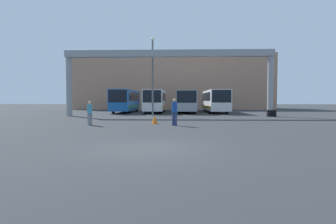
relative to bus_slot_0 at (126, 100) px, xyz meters
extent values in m
plane|color=#2D3033|center=(6.25, -27.09, -1.78)|extent=(200.00, 200.00, 0.00)
cube|color=tan|center=(6.25, 16.94, 3.34)|extent=(37.55, 12.00, 10.22)
cylinder|color=gray|center=(-4.55, -8.33, 1.39)|extent=(0.60, 0.60, 6.34)
cylinder|color=gray|center=(17.05, -8.33, 1.39)|extent=(0.60, 0.60, 6.34)
cube|color=gray|center=(6.25, -8.33, 4.91)|extent=(22.19, 0.80, 0.70)
cube|color=#1959A5|center=(0.00, 0.01, -0.06)|extent=(2.46, 10.07, 2.73)
cube|color=black|center=(0.00, -5.00, 0.44)|extent=(2.27, 0.06, 1.53)
cube|color=black|center=(0.00, 0.01, 0.44)|extent=(2.49, 8.56, 1.15)
cube|color=#268C4C|center=(0.00, 0.01, -0.93)|extent=(2.49, 9.57, 0.24)
cylinder|color=black|center=(-1.07, -2.81, -1.31)|extent=(0.28, 0.92, 0.92)
cylinder|color=black|center=(1.07, -2.81, -1.31)|extent=(0.28, 0.92, 0.92)
cylinder|color=black|center=(-1.07, 2.83, -1.31)|extent=(0.28, 0.92, 0.92)
cylinder|color=black|center=(1.07, 2.83, -1.31)|extent=(0.28, 0.92, 0.92)
cube|color=silver|center=(4.17, 0.18, -0.08)|extent=(2.45, 10.40, 2.69)
cube|color=black|center=(4.17, -5.00, 0.41)|extent=(2.25, 0.06, 1.51)
cube|color=black|center=(4.17, 0.18, 0.41)|extent=(2.48, 8.84, 1.13)
cube|color=orange|center=(4.17, 0.18, -0.94)|extent=(2.48, 9.88, 0.24)
cylinder|color=black|center=(3.10, -2.74, -1.24)|extent=(0.28, 1.08, 1.08)
cylinder|color=black|center=(5.23, -2.74, -1.24)|extent=(0.28, 1.08, 1.08)
cylinder|color=black|center=(3.10, 3.09, -1.24)|extent=(0.28, 1.08, 1.08)
cylinder|color=black|center=(5.23, 3.09, -1.24)|extent=(0.28, 1.08, 1.08)
cube|color=#999EA5|center=(8.33, 0.65, -0.11)|extent=(2.59, 11.34, 2.63)
cube|color=black|center=(8.33, -5.00, 0.37)|extent=(2.38, 0.06, 1.47)
cube|color=black|center=(8.33, 0.65, 0.37)|extent=(2.62, 9.64, 1.10)
cube|color=black|center=(8.33, 0.65, -0.95)|extent=(2.62, 10.77, 0.24)
cylinder|color=black|center=(7.20, -2.53, -1.24)|extent=(0.28, 1.06, 1.06)
cylinder|color=black|center=(9.47, -2.53, -1.24)|extent=(0.28, 1.06, 1.06)
cylinder|color=black|center=(7.20, 3.82, -1.24)|extent=(0.28, 1.06, 1.06)
cylinder|color=black|center=(9.47, 3.82, -1.24)|extent=(0.28, 1.06, 1.06)
cube|color=silver|center=(12.50, 0.49, -0.08)|extent=(2.49, 11.03, 2.70)
cube|color=black|center=(12.50, -5.00, 0.42)|extent=(2.29, 0.06, 1.51)
cube|color=black|center=(12.50, 0.49, 0.42)|extent=(2.52, 9.38, 1.13)
cube|color=orange|center=(12.50, 0.49, -0.94)|extent=(2.52, 10.48, 0.24)
cylinder|color=black|center=(11.42, -2.60, -1.28)|extent=(0.28, 1.00, 1.00)
cylinder|color=black|center=(13.59, -2.60, -1.28)|extent=(0.28, 1.00, 1.00)
cylinder|color=black|center=(11.42, 3.58, -1.28)|extent=(0.28, 1.00, 1.00)
cylinder|color=black|center=(13.59, 3.58, -1.28)|extent=(0.28, 1.00, 1.00)
cylinder|color=navy|center=(7.09, -18.64, -1.34)|extent=(0.20, 0.20, 0.88)
cylinder|color=navy|center=(6.94, -18.56, -1.34)|extent=(0.20, 0.20, 0.88)
cylinder|color=navy|center=(7.01, -18.60, -0.53)|extent=(0.38, 0.38, 0.73)
sphere|color=tan|center=(7.01, -18.60, -0.05)|extent=(0.24, 0.24, 0.24)
cylinder|color=gray|center=(1.08, -18.58, -1.38)|extent=(0.18, 0.18, 0.79)
cylinder|color=gray|center=(1.19, -18.47, -1.38)|extent=(0.18, 0.18, 0.79)
cylinder|color=teal|center=(1.13, -18.52, -0.66)|extent=(0.35, 0.35, 0.66)
sphere|color=tan|center=(1.13, -18.52, -0.22)|extent=(0.21, 0.21, 0.21)
cone|color=orange|center=(5.55, -17.34, -1.46)|extent=(0.46, 0.46, 0.62)
torus|color=black|center=(17.15, -8.50, -1.66)|extent=(1.04, 1.04, 0.24)
torus|color=black|center=(17.15, -8.50, -1.42)|extent=(1.04, 1.04, 0.24)
torus|color=black|center=(17.15, -8.50, -1.18)|extent=(1.04, 1.04, 0.24)
cylinder|color=#595B60|center=(4.50, -7.66, 2.34)|extent=(0.20, 0.20, 8.24)
sphere|color=beige|center=(4.50, -7.66, 6.61)|extent=(0.36, 0.36, 0.36)
camera|label=1|loc=(7.18, -36.43, -0.03)|focal=28.00mm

